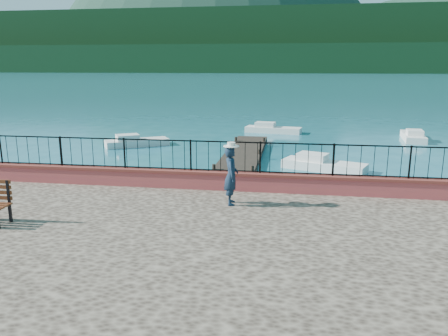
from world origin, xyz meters
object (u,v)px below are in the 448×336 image
(boat_3, at_px, (137,140))
(boat_4, at_px, (273,127))
(boat_0, at_px, (118,178))
(boat_1, at_px, (324,162))
(person, at_px, (231,176))
(boat_5, at_px, (413,134))

(boat_3, bearing_deg, boat_4, 8.76)
(boat_4, bearing_deg, boat_3, -129.96)
(boat_0, bearing_deg, boat_4, 74.84)
(boat_4, bearing_deg, boat_1, -65.97)
(boat_3, xyz_separation_m, boat_4, (8.34, 7.06, 0.00))
(boat_1, bearing_deg, person, -86.48)
(boat_1, bearing_deg, boat_4, 126.35)
(boat_0, height_order, boat_1, same)
(boat_0, distance_m, boat_3, 9.81)
(boat_3, relative_size, boat_4, 0.94)
(boat_0, relative_size, boat_5, 0.95)
(boat_0, distance_m, boat_4, 17.50)
(boat_5, bearing_deg, person, 160.31)
(boat_3, bearing_deg, person, -92.43)
(boat_3, bearing_deg, boat_1, -54.67)
(boat_4, bearing_deg, person, -80.85)
(boat_0, bearing_deg, boat_5, 47.50)
(boat_1, height_order, boat_4, same)
(person, height_order, boat_5, person)
(person, relative_size, boat_1, 0.41)
(boat_5, bearing_deg, boat_3, 113.08)
(boat_4, bearing_deg, boat_5, -1.12)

